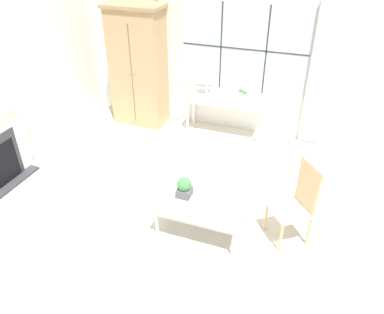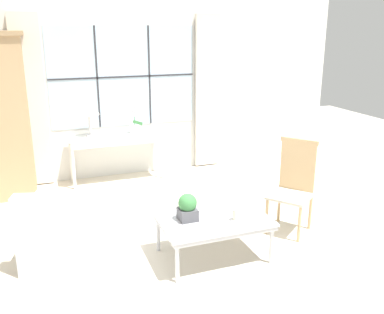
{
  "view_description": "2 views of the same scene",
  "coord_description": "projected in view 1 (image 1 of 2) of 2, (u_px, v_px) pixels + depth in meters",
  "views": [
    {
      "loc": [
        1.39,
        -3.33,
        3.39
      ],
      "look_at": [
        0.01,
        0.41,
        0.88
      ],
      "focal_mm": 35.0,
      "sensor_mm": 36.0,
      "label": 1
    },
    {
      "loc": [
        -1.3,
        -3.46,
        2.26
      ],
      "look_at": [
        0.19,
        0.55,
        0.95
      ],
      "focal_mm": 40.0,
      "sensor_mm": 36.0,
      "label": 2
    }
  ],
  "objects": [
    {
      "name": "armoire",
      "position": [
        139.0,
        67.0,
        6.93
      ],
      "size": [
        1.05,
        0.63,
        2.21
      ],
      "color": "tan",
      "rests_on": "ground_plane"
    },
    {
      "name": "ground_plane",
      "position": [
        180.0,
        230.0,
        4.86
      ],
      "size": [
        14.0,
        14.0,
        0.0
      ],
      "primitive_type": "plane",
      "color": "beige"
    },
    {
      "name": "wall_left",
      "position": [
        2.0,
        82.0,
        5.47
      ],
      "size": [
        0.06,
        7.2,
        2.8
      ],
      "primitive_type": "cube",
      "color": "silver",
      "rests_on": "ground_plane"
    },
    {
      "name": "console_table",
      "position": [
        226.0,
        101.0,
        6.74
      ],
      "size": [
        1.43,
        0.41,
        0.73
      ],
      "color": "white",
      "rests_on": "ground_plane"
    },
    {
      "name": "side_chair_wooden",
      "position": [
        299.0,
        199.0,
        4.47
      ],
      "size": [
        0.62,
        0.62,
        1.05
      ],
      "color": "beige",
      "rests_on": "ground_plane"
    },
    {
      "name": "wall_back_windowed",
      "position": [
        243.0,
        57.0,
        6.51
      ],
      "size": [
        7.2,
        0.14,
        2.8
      ],
      "color": "silver",
      "rests_on": "ground_plane"
    },
    {
      "name": "table_lamp",
      "position": [
        206.0,
        73.0,
        6.61
      ],
      "size": [
        0.29,
        0.29,
        0.5
      ],
      "color": "silver",
      "rests_on": "console_table"
    },
    {
      "name": "potted_orchid",
      "position": [
        240.0,
        91.0,
        6.49
      ],
      "size": [
        0.2,
        0.16,
        0.44
      ],
      "color": "white",
      "rests_on": "console_table"
    },
    {
      "name": "armchair_upholstered",
      "position": [
        131.0,
        171.0,
        5.54
      ],
      "size": [
        1.17,
        1.15,
        0.8
      ],
      "color": "#B2B2B7",
      "rests_on": "ground_plane"
    },
    {
      "name": "pillar_candle",
      "position": [
        213.0,
        209.0,
        4.45
      ],
      "size": [
        0.1,
        0.1,
        0.13
      ],
      "color": "silver",
      "rests_on": "coffee_table"
    },
    {
      "name": "potted_plant_small",
      "position": [
        184.0,
        187.0,
        4.68
      ],
      "size": [
        0.19,
        0.19,
        0.27
      ],
      "color": "#4C4C51",
      "rests_on": "coffee_table"
    },
    {
      "name": "coffee_table",
      "position": [
        202.0,
        205.0,
        4.67
      ],
      "size": [
        1.08,
        0.73,
        0.43
      ],
      "color": "#BCBCC1",
      "rests_on": "ground_plane"
    }
  ]
}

